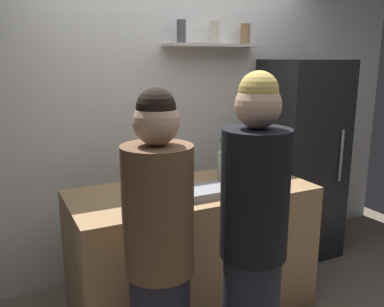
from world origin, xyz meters
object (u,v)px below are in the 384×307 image
Objects in this scene: baking_pan at (203,192)px; utensil_holder at (151,176)px; wine_bottle_dark_glass at (233,155)px; water_bottle_plastic at (248,155)px; refrigerator at (300,160)px; wine_bottle_amber_glass at (127,199)px; wine_bottle_pale_glass at (221,166)px; wine_bottle_green_glass at (148,189)px; person_brown_jacket at (159,262)px; person_blonde at (253,246)px.

utensil_holder is (-0.21, 0.38, 0.04)m from baking_pan.
wine_bottle_dark_glass is 1.33× the size of water_bottle_plastic.
refrigerator reaches higher than baking_pan.
baking_pan is at bearing -139.09° from wine_bottle_dark_glass.
wine_bottle_amber_glass is 0.85× the size of wine_bottle_pale_glass.
refrigerator reaches higher than water_bottle_plastic.
baking_pan is 0.42m from wine_bottle_green_glass.
utensil_holder is 0.64× the size of wine_bottle_pale_glass.
person_brown_jacket reaches higher than utensil_holder.
wine_bottle_dark_glass reaches higher than wine_bottle_green_glass.
refrigerator is at bearing 19.76° from wine_bottle_green_glass.
baking_pan is at bearing -146.40° from water_bottle_plastic.
refrigerator reaches higher than wine_bottle_dark_glass.
wine_bottle_dark_glass is 1.18m from wine_bottle_amber_glass.
wine_bottle_amber_glass is 0.75m from person_blonde.
person_blonde is (-0.06, -0.67, -0.07)m from baking_pan.
wine_bottle_pale_glass is at bearing 20.69° from wine_bottle_amber_glass.
wine_bottle_dark_glass is (0.71, 0.05, 0.07)m from utensil_holder.
wine_bottle_green_glass is 0.16m from wine_bottle_amber_glass.
utensil_holder is 0.12× the size of person_blonde.
wine_bottle_amber_glass is at bearing -168.04° from baking_pan.
wine_bottle_green_glass is 1.33× the size of water_bottle_plastic.
person_blonde is at bearing -18.14° from person_brown_jacket.
person_brown_jacket is (-0.78, -0.74, -0.22)m from wine_bottle_pale_glass.
wine_bottle_amber_glass is (-1.84, -0.66, 0.13)m from refrigerator.
wine_bottle_green_glass reaches higher than utensil_holder.
baking_pan is 1.03× the size of wine_bottle_pale_glass.
refrigerator reaches higher than person_blonde.
baking_pan is 1.62× the size of utensil_holder.
person_blonde reaches higher than wine_bottle_green_glass.
person_brown_jacket is (-1.03, -0.98, -0.22)m from wine_bottle_dark_glass.
refrigerator is 1.02× the size of person_blonde.
wine_bottle_dark_glass reaches higher than wine_bottle_amber_glass.
refrigerator is at bearing 27.57° from person_brown_jacket.
water_bottle_plastic is (-0.65, -0.12, 0.14)m from refrigerator.
wine_bottle_pale_glass is 1.31× the size of water_bottle_plastic.
baking_pan is at bearing -71.09° from person_blonde.
person_blonde is 0.48m from person_brown_jacket.
wine_bottle_amber_glass is at bearing 89.20° from person_brown_jacket.
person_blonde reaches higher than utensil_holder.
person_blonde is 1.04× the size of person_brown_jacket.
person_brown_jacket reaches higher than wine_bottle_green_glass.
wine_bottle_pale_glass reaches higher than water_bottle_plastic.
person_brown_jacket is at bearing -136.49° from wine_bottle_pale_glass.
person_brown_jacket is at bearing -87.32° from wine_bottle_amber_glass.
wine_bottle_green_glass reaches higher than baking_pan.
wine_bottle_pale_glass is (0.65, 0.25, -0.00)m from wine_bottle_green_glass.
refrigerator is 1.11m from wine_bottle_pale_glass.
wine_bottle_pale_glass is (0.25, 0.18, 0.10)m from baking_pan.
refrigerator is 5.42× the size of wine_bottle_pale_glass.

